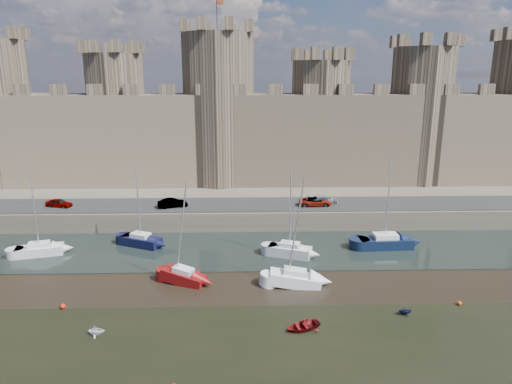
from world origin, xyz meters
TOP-DOWN VIEW (x-y plane):
  - water_channel at (0.00, 24.00)m, footprint 160.00×12.00m
  - quay at (0.00, 60.00)m, footprint 160.00×60.00m
  - road at (0.00, 34.00)m, footprint 160.00×7.00m
  - castle at (-0.64, 48.00)m, footprint 108.50×11.00m
  - car_0 at (-18.39, 33.46)m, footprint 3.70×2.25m
  - car_1 at (-3.46, 32.89)m, footprint 4.05×2.45m
  - car_2 at (16.48, 34.00)m, footprint 4.44×2.70m
  - car_3 at (15.30, 33.15)m, footprint 4.29×2.02m
  - sailboat_0 at (-16.72, 23.03)m, footprint 5.23×3.06m
  - sailboat_1 at (-6.14, 25.55)m, footprint 5.19×3.71m
  - sailboat_2 at (10.86, 21.96)m, footprint 5.01×3.31m
  - sailboat_3 at (22.08, 24.22)m, footprint 6.13×2.63m
  - sailboat_4 at (0.06, 15.72)m, footprint 4.56×3.13m
  - sailboat_5 at (10.68, 14.88)m, footprint 4.97×2.25m
  - dinghy_3 at (-5.53, 6.83)m, footprint 1.53×1.36m
  - dinghy_4 at (10.42, 7.15)m, footprint 3.33×2.84m
  - dinghy_7 at (19.26, 9.24)m, footprint 1.37×1.23m
  - buoy_1 at (-9.62, 10.97)m, footprint 0.46×0.46m
  - buoy_3 at (24.52, 10.71)m, footprint 0.39×0.39m

SIDE VIEW (x-z plane):
  - water_channel at x=0.00m, z-range 0.00..0.08m
  - buoy_3 at x=24.52m, z-range 0.00..0.39m
  - buoy_1 at x=-9.62m, z-range 0.00..0.46m
  - dinghy_4 at x=10.42m, z-range 0.00..0.59m
  - dinghy_7 at x=19.26m, z-range 0.00..0.65m
  - dinghy_3 at x=-5.53m, z-range 0.00..0.74m
  - sailboat_4 at x=0.06m, z-range -4.24..5.70m
  - sailboat_0 at x=-16.72m, z-range -3.86..5.33m
  - sailboat_5 at x=10.68m, z-range -4.48..5.97m
  - sailboat_1 at x=-6.14m, z-range -4.07..5.63m
  - sailboat_2 at x=10.86m, z-range -4.23..5.85m
  - sailboat_3 at x=22.08m, z-range -4.48..6.10m
  - quay at x=0.00m, z-range 0.00..2.50m
  - road at x=0.00m, z-range 2.50..2.60m
  - car_0 at x=-18.39m, z-range 2.50..3.68m
  - car_3 at x=15.30m, z-range 2.50..3.69m
  - car_2 at x=16.48m, z-range 2.50..3.70m
  - car_1 at x=-3.46m, z-range 2.50..3.76m
  - castle at x=-0.64m, z-range -2.83..26.17m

